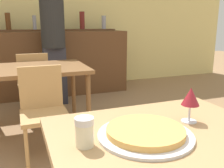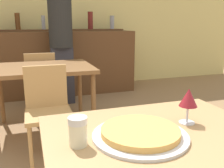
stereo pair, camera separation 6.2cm
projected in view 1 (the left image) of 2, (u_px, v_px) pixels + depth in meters
The scene contains 11 objects.
wall_back at pixel (44, 12), 4.50m from camera, with size 8.00×0.05×2.80m.
dining_table_near at pixel (173, 163), 0.97m from camera, with size 0.91×0.86×0.77m.
dining_table_far at pixel (36, 74), 2.71m from camera, with size 1.08×0.85×0.74m.
bar_counter at pixel (51, 63), 4.25m from camera, with size 2.60×0.56×1.07m.
bar_back_shelf at pixel (47, 27), 4.23m from camera, with size 2.39×0.24×0.33m.
chair_far_side_front at pixel (43, 106), 2.21m from camera, with size 0.40×0.40×0.83m.
chair_far_side_back at pixel (33, 79), 3.29m from camera, with size 0.40×0.40×0.83m.
pizza_tray at pixel (145, 133), 0.98m from camera, with size 0.38×0.38×0.04m.
cheese_shaker at pixel (85, 132), 0.89m from camera, with size 0.07×0.07×0.11m.
person_standing at pixel (53, 39), 3.61m from camera, with size 0.34×0.34×1.79m.
wine_glass at pixel (191, 98), 1.10m from camera, with size 0.08×0.08×0.16m.
Camera 1 is at (-0.53, -0.72, 1.20)m, focal length 40.00 mm.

